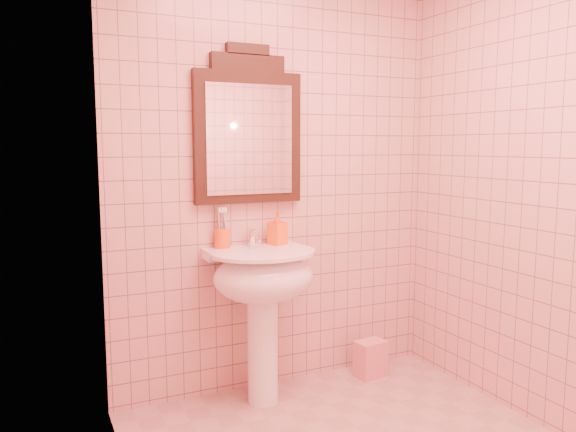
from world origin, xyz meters
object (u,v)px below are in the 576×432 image
toothbrush_cup (222,238)px  soap_dispenser (277,228)px  mirror (248,131)px  pedestal_sink (263,287)px  towel (371,359)px

toothbrush_cup → soap_dispenser: 0.33m
mirror → toothbrush_cup: mirror is taller
mirror → pedestal_sink: bearing=-90.0°
pedestal_sink → mirror: bearing=90.0°
toothbrush_cup → towel: size_ratio=0.90×
mirror → toothbrush_cup: (-0.17, -0.02, -0.59)m
toothbrush_cup → soap_dispenser: size_ratio=1.05×
mirror → towel: bearing=-11.9°
mirror → soap_dispenser: size_ratio=4.54×
soap_dispenser → towel: (0.59, -0.10, -0.85)m
mirror → towel: (0.74, -0.16, -1.40)m
pedestal_sink → toothbrush_cup: toothbrush_cup is taller
pedestal_sink → towel: (0.74, 0.05, -0.55)m
toothbrush_cup → towel: toothbrush_cup is taller
toothbrush_cup → mirror: bearing=7.8°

